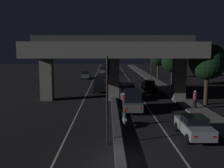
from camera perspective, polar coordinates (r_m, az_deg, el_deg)
The scene contains 23 objects.
ground_plane at distance 15.05m, azimuth 1.68°, elevation -16.45°, with size 200.00×200.00×0.00m, color black.
lane_line_left_inner at distance 49.22m, azimuth -4.35°, elevation 0.32°, with size 0.12×126.00×0.00m, color beige.
lane_line_right_inner at distance 49.31m, azimuth 4.05°, elevation 0.33°, with size 0.12×126.00×0.00m, color beige.
median_divider at distance 49.11m, azimuth -0.15°, elevation 0.57°, with size 0.57×126.00×0.42m, color #4C4C51.
sidewalk_right at distance 43.15m, azimuth 11.25°, elevation -0.72°, with size 2.40×126.00×0.14m, color slate.
elevated_overpass at distance 31.65m, azimuth 0.26°, elevation 6.96°, with size 19.66×10.17×7.82m.
traffic_light_left_of_median at distance 16.58m, azimuth -1.05°, elevation -0.30°, with size 0.30×0.49×5.70m.
street_lamp at distance 51.45m, azimuth 8.13°, elevation 6.02°, with size 2.82×0.32×8.19m.
car_silver_lead at distance 19.42m, azimuth 17.41°, elevation -8.78°, with size 1.86×4.22×1.55m.
car_grey_second at distance 26.45m, azimuth 4.39°, elevation -3.52°, with size 2.13×4.64×2.07m.
car_silver_third at distance 32.49m, azimuth 3.36°, elevation -1.59°, with size 2.01×4.26×1.88m.
car_black_fourth at distance 39.51m, azimuth 8.03°, elevation -0.32°, with size 1.85×4.15×1.60m.
car_black_lead_oncoming at distance 38.25m, azimuth -2.76°, elevation -0.29°, with size 1.99×4.04×1.81m.
car_dark_red_second_oncoming at distance 46.35m, azimuth -2.48°, elevation 0.86°, with size 2.00×3.98×1.51m.
car_grey_third_oncoming at distance 55.87m, azimuth -5.80°, elevation 1.96°, with size 2.00×4.27×1.48m.
car_grey_fourth_oncoming at distance 67.38m, azimuth -1.94°, elevation 3.01°, with size 2.13×4.05×1.68m.
motorcycle_white_filtering_near at distance 21.12m, azimuth 2.78°, elevation -7.65°, with size 0.34×1.86×1.40m.
motorcycle_blue_filtering_mid at distance 28.21m, azimuth 2.49°, elevation -3.72°, with size 0.33×1.92×1.51m.
motorcycle_black_filtering_far at distance 33.48m, azimuth 1.40°, elevation -1.93°, with size 0.34×1.77×1.51m.
pedestrian_on_sidewalk at distance 28.37m, azimuth 17.61°, elevation -3.17°, with size 0.40×0.40×1.82m.
roadside_tree_kerbside_near at distance 30.69m, azimuth 20.07°, elevation 4.64°, with size 4.05×4.05×6.89m.
roadside_tree_kerbside_mid at distance 44.90m, azimuth 13.07°, elevation 4.92°, with size 3.82×3.82×6.19m.
roadside_tree_kerbside_far at distance 57.62m, azimuth 10.04°, elevation 5.66°, with size 3.59×3.59×6.24m.
Camera 1 is at (-0.64, -13.75, 6.10)m, focal length 42.00 mm.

